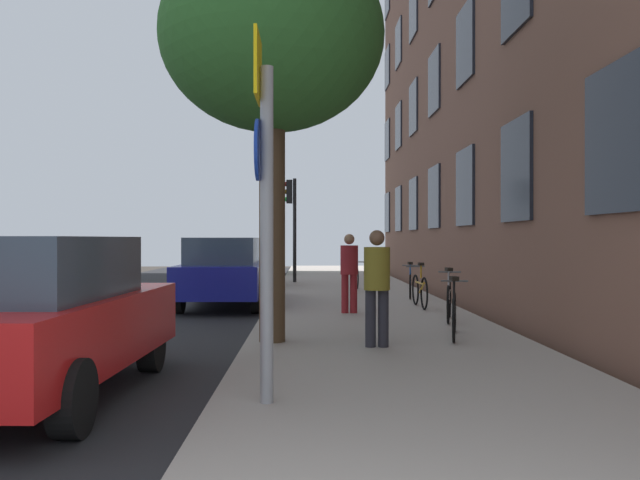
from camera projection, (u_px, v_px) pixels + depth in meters
The scene contains 17 objects.
ground_plane at pixel (218, 301), 16.74m from camera, with size 41.80×41.80×0.00m, color #332D28.
road_asphalt at pixel (136, 301), 16.71m from camera, with size 7.00×38.00×0.01m, color #232326.
sidewalk at pixel (354, 299), 16.81m from camera, with size 4.20×38.00×0.12m, color #9E9389.
sign_post at pixel (264, 194), 5.90m from camera, with size 0.15×0.60×3.34m.
traffic_light at pixel (292, 211), 22.27m from camera, with size 0.43×0.24×3.55m.
tree_near at pixel (272, 39), 9.41m from camera, with size 3.25×3.25×5.80m.
bicycle_0 at pixel (454, 314), 9.79m from camera, with size 0.54×1.63×0.93m.
bicycle_1 at pixel (449, 300), 11.82m from camera, with size 0.54×1.64×0.97m.
bicycle_2 at pixel (420, 290), 14.06m from camera, with size 0.42×1.67×0.98m.
bicycle_3 at pixel (410, 284), 16.41m from camera, with size 0.44×1.57×0.90m.
bicycle_4 at pixel (356, 278), 18.66m from camera, with size 0.45×1.66×0.91m.
pedestrian_0 at pixel (377, 280), 8.95m from camera, with size 0.41×0.41×1.61m.
pedestrian_1 at pixel (349, 268), 13.03m from camera, with size 0.37×0.37×1.58m.
car_0 at pixel (38, 316), 6.45m from camera, with size 1.87×4.15×1.62m.
car_1 at pixel (225, 271), 15.22m from camera, with size 1.89×4.31×1.62m.
car_2 at pixel (237, 262), 21.09m from camera, with size 1.93×4.15×1.62m.
car_3 at pixel (252, 256), 28.08m from camera, with size 2.00×4.46×1.62m.
Camera 1 is at (-0.09, -1.78, 1.61)m, focal length 36.58 mm.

